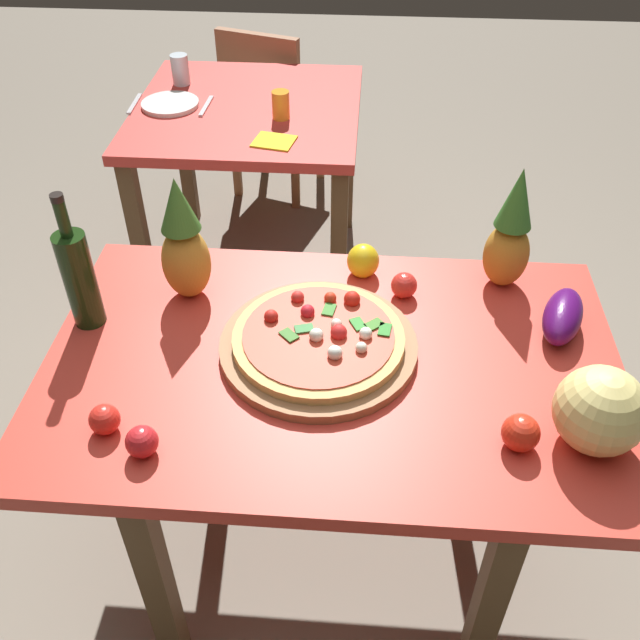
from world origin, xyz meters
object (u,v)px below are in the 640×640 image
object	(u,v)px
dining_chair	(270,104)
tomato_beside_pepper	(142,442)
pineapple_right	(510,235)
bell_pepper	(363,261)
melon	(600,411)
fork_utensil	(135,104)
pizza_board	(318,346)
display_table	(332,388)
wine_bottle	(79,277)
dinner_plate	(170,104)
background_table	(249,134)
tomato_by_bottle	(404,285)
drinking_glass_juice	(281,105)
drinking_glass_water	(180,70)
pizza	(319,336)
tomato_near_board	(521,433)
tomato_at_corner	(105,419)
eggplant	(563,316)
napkin_folded	(274,141)
pineapple_left	(184,245)
knife_utensil	(206,106)

from	to	relation	value
dining_chair	tomato_beside_pepper	xyz separation A→B (m)	(0.06, -2.35, 0.32)
pineapple_right	bell_pepper	xyz separation A→B (m)	(-0.36, 0.01, -0.11)
melon	bell_pepper	distance (m)	0.72
pineapple_right	fork_utensil	distance (m)	1.64
dining_chair	pizza_board	size ratio (longest dim) A/B	1.83
display_table	wine_bottle	size ratio (longest dim) A/B	3.76
melon	dinner_plate	xyz separation A→B (m)	(-1.25, 1.56, -0.08)
pineapple_right	background_table	bearing A→B (deg)	128.48
tomato_by_bottle	tomato_beside_pepper	bearing A→B (deg)	-134.03
background_table	wine_bottle	bearing A→B (deg)	-98.40
background_table	tomato_by_bottle	xyz separation A→B (m)	(0.58, -1.13, 0.15)
background_table	drinking_glass_juice	xyz separation A→B (m)	(0.14, -0.10, 0.17)
drinking_glass_water	fork_utensil	xyz separation A→B (m)	(-0.14, -0.22, -0.05)
pizza	drinking_glass_juice	distance (m)	1.27
drinking_glass_water	dining_chair	bearing A→B (deg)	59.14
dinner_plate	bell_pepper	bearing A→B (deg)	-53.04
tomato_near_board	background_table	bearing A→B (deg)	116.68
pineapple_right	drinking_glass_juice	xyz separation A→B (m)	(-0.69, 0.95, -0.10)
drinking_glass_juice	tomato_by_bottle	bearing A→B (deg)	-67.00
tomato_at_corner	eggplant	bearing A→B (deg)	21.28
pineapple_right	napkin_folded	world-z (taller)	pineapple_right
wine_bottle	drinking_glass_juice	size ratio (longest dim) A/B	3.48
tomato_at_corner	tomato_beside_pepper	world-z (taller)	tomato_beside_pepper
pizza	pineapple_left	bearing A→B (deg)	151.89
pineapple_left	melon	distance (m)	1.01
pizza_board	pizza	size ratio (longest dim) A/B	1.16
bell_pepper	tomato_at_corner	world-z (taller)	bell_pepper
drinking_glass_juice	dining_chair	bearing A→B (deg)	101.27
display_table	dinner_plate	bearing A→B (deg)	117.52
dinner_plate	napkin_folded	size ratio (longest dim) A/B	1.57
pineapple_left	dining_chair	bearing A→B (deg)	91.36
pineapple_right	tomato_at_corner	world-z (taller)	pineapple_right
dining_chair	wine_bottle	xyz separation A→B (m)	(-0.18, -1.96, 0.42)
background_table	knife_utensil	xyz separation A→B (m)	(-0.15, -0.02, 0.12)
display_table	wine_bottle	bearing A→B (deg)	170.91
pizza_board	pineapple_left	xyz separation A→B (m)	(-0.35, 0.19, 0.14)
pizza_board	tomato_beside_pepper	world-z (taller)	tomato_beside_pepper
pizza_board	melon	distance (m)	0.63
tomato_at_corner	tomato_beside_pepper	bearing A→B (deg)	-29.51
wine_bottle	dinner_plate	world-z (taller)	wine_bottle
display_table	bell_pepper	distance (m)	0.37
pizza	tomato_near_board	distance (m)	0.50
dining_chair	fork_utensil	world-z (taller)	dining_chair
eggplant	fork_utensil	size ratio (longest dim) A/B	1.11
background_table	dining_chair	distance (m)	0.69
pizza	dinner_plate	xyz separation A→B (m)	(-0.67, 1.32, -0.03)
background_table	napkin_folded	size ratio (longest dim) A/B	6.34
background_table	pizza	size ratio (longest dim) A/B	2.21
pineapple_left	melon	xyz separation A→B (m)	(0.92, -0.42, -0.06)
display_table	melon	distance (m)	0.60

